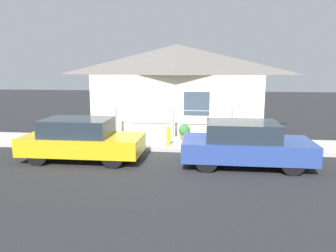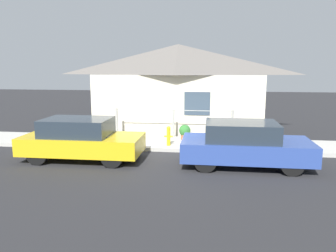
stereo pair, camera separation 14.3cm
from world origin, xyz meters
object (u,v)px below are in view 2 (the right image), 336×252
Objects in this scene: car_right at (244,144)px; fire_hydrant at (169,135)px; potted_plant_near_hydrant at (185,131)px; car_left at (81,139)px.

car_right reaches higher than fire_hydrant.
potted_plant_near_hydrant is (-2.06, 2.84, -0.22)m from car_right.
fire_hydrant is at bearing -115.31° from potted_plant_near_hydrant.
car_right is at bearing -54.04° from potted_plant_near_hydrant.
car_right is 6.44× the size of potted_plant_near_hydrant.
car_left is at bearing -138.13° from potted_plant_near_hydrant.
car_right is 5.34× the size of fire_hydrant.
car_left reaches higher than car_right.
car_left is 0.99× the size of car_right.
car_left is 4.27m from potted_plant_near_hydrant.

